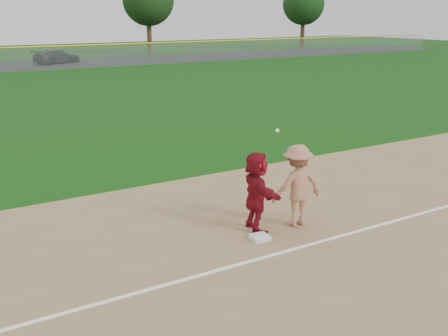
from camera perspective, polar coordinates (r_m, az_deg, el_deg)
ground at (r=12.45m, az=3.72°, el=-7.35°), size 160.00×160.00×0.00m
foul_line at (r=11.86m, az=6.01°, el=-8.49°), size 60.00×0.10×0.01m
first_base at (r=12.44m, az=3.67°, el=-7.05°), size 0.44×0.44×0.09m
base_runner at (r=12.68m, az=3.33°, el=-2.38°), size 0.96×1.79×1.84m
car_right at (r=57.28m, az=-16.62°, el=10.80°), size 5.05×3.40×1.36m
first_base_play at (r=13.05m, az=7.45°, el=-1.77°), size 1.39×0.87×2.39m
tree_3 at (r=68.41m, az=-7.71°, el=16.57°), size 6.00×6.00×9.19m
tree_4 at (r=78.96m, az=8.08°, el=16.18°), size 5.60×5.60×8.67m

